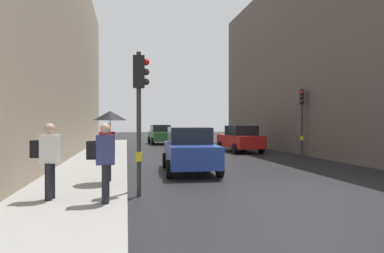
% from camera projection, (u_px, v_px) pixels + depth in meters
% --- Properties ---
extents(ground_plane, '(120.00, 120.00, 0.00)m').
position_uv_depth(ground_plane, '(309.00, 190.00, 9.32)').
color(ground_plane, black).
extents(sidewalk_kerb, '(2.80, 40.00, 0.16)m').
position_uv_depth(sidewalk_kerb, '(94.00, 166.00, 13.89)').
color(sidewalk_kerb, gray).
rests_on(sidewalk_kerb, ground).
extents(building_facade_right, '(12.00, 26.31, 12.17)m').
position_uv_depth(building_facade_right, '(376.00, 61.00, 21.46)').
color(building_facade_right, '#5B514C').
rests_on(building_facade_right, ground).
extents(traffic_light_mid_street, '(0.36, 0.45, 3.96)m').
position_uv_depth(traffic_light_mid_street, '(302.00, 109.00, 18.73)').
color(traffic_light_mid_street, '#2D2D2D').
rests_on(traffic_light_mid_street, ground).
extents(traffic_light_near_left, '(0.43, 0.25, 3.80)m').
position_uv_depth(traffic_light_near_left, '(140.00, 97.00, 8.46)').
color(traffic_light_near_left, '#2D2D2D').
rests_on(traffic_light_near_left, ground).
extents(car_red_sedan, '(2.21, 4.30, 1.76)m').
position_uv_depth(car_red_sedan, '(240.00, 139.00, 21.60)').
color(car_red_sedan, red).
rests_on(car_red_sedan, ground).
extents(car_green_estate, '(2.18, 4.28, 1.76)m').
position_uv_depth(car_green_estate, '(161.00, 134.00, 29.66)').
color(car_green_estate, '#2D6038').
rests_on(car_green_estate, ground).
extents(car_blue_van, '(2.22, 4.30, 1.76)m').
position_uv_depth(car_blue_van, '(190.00, 150.00, 12.80)').
color(car_blue_van, navy).
rests_on(car_blue_van, ground).
extents(pedestrian_with_umbrella, '(1.00, 1.00, 2.14)m').
position_uv_depth(pedestrian_with_umbrella, '(109.00, 126.00, 9.72)').
color(pedestrian_with_umbrella, black).
rests_on(pedestrian_with_umbrella, sidewalk_kerb).
extents(pedestrian_with_grey_backpack, '(0.60, 0.36, 1.77)m').
position_uv_depth(pedestrian_with_grey_backpack, '(103.00, 158.00, 7.15)').
color(pedestrian_with_grey_backpack, black).
rests_on(pedestrian_with_grey_backpack, sidewalk_kerb).
extents(pedestrian_with_black_backpack, '(0.63, 0.36, 1.77)m').
position_uv_depth(pedestrian_with_black_backpack, '(48.00, 156.00, 7.45)').
color(pedestrian_with_black_backpack, black).
rests_on(pedestrian_with_black_backpack, sidewalk_kerb).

